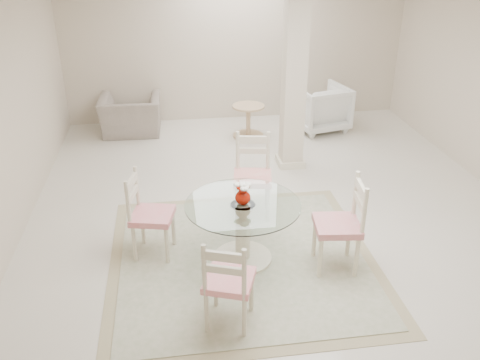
{
  "coord_description": "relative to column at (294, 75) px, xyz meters",
  "views": [
    {
      "loc": [
        -1.22,
        -5.41,
        3.17
      ],
      "look_at": [
        -0.56,
        -0.8,
        0.85
      ],
      "focal_mm": 38.0,
      "sensor_mm": 36.0,
      "label": 1
    }
  ],
  "objects": [
    {
      "name": "ground",
      "position": [
        -0.5,
        -1.3,
        -1.35
      ],
      "size": [
        7.0,
        7.0,
        0.0
      ],
      "primitive_type": "plane",
      "color": "silver",
      "rests_on": "ground"
    },
    {
      "name": "room_shell",
      "position": [
        -0.5,
        -1.3,
        0.51
      ],
      "size": [
        6.02,
        7.02,
        2.71
      ],
      "color": "beige",
      "rests_on": "ground"
    },
    {
      "name": "column",
      "position": [
        0.0,
        0.0,
        0.0
      ],
      "size": [
        0.3,
        0.3,
        2.7
      ],
      "primitive_type": "cube",
      "color": "beige",
      "rests_on": "ground"
    },
    {
      "name": "area_rug",
      "position": [
        -1.06,
        -2.3,
        -1.34
      ],
      "size": [
        2.79,
        2.79,
        0.02
      ],
      "color": "tan",
      "rests_on": "ground"
    },
    {
      "name": "dining_table",
      "position": [
        -1.06,
        -2.3,
        -1.01
      ],
      "size": [
        1.17,
        1.17,
        0.68
      ],
      "rotation": [
        0.0,
        0.0,
        -0.27
      ],
      "color": "beige",
      "rests_on": "ground"
    },
    {
      "name": "red_vase",
      "position": [
        -1.06,
        -2.3,
        -0.55
      ],
      "size": [
        0.18,
        0.17,
        0.24
      ],
      "color": "#A11304",
      "rests_on": "dining_table"
    },
    {
      "name": "dining_chair_east",
      "position": [
        -0.07,
        -2.57,
        -0.77
      ],
      "size": [
        0.49,
        0.49,
        1.11
      ],
      "rotation": [
        0.0,
        0.0,
        -1.69
      ],
      "color": "#F4E9C9",
      "rests_on": "ground"
    },
    {
      "name": "dining_chair_north",
      "position": [
        -0.79,
        -1.32,
        -0.76
      ],
      "size": [
        0.51,
        0.51,
        1.11
      ],
      "rotation": [
        0.0,
        0.0,
        -0.17
      ],
      "color": "beige",
      "rests_on": "ground"
    },
    {
      "name": "dining_chair_west",
      "position": [
        -2.04,
        -2.04,
        -0.8
      ],
      "size": [
        0.5,
        0.5,
        1.05
      ],
      "rotation": [
        0.0,
        0.0,
        1.35
      ],
      "color": "beige",
      "rests_on": "ground"
    },
    {
      "name": "dining_chair_south",
      "position": [
        -1.33,
        -3.28,
        -0.82
      ],
      "size": [
        0.52,
        0.52,
        1.01
      ],
      "rotation": [
        0.0,
        0.0,
        2.8
      ],
      "color": "beige",
      "rests_on": "ground"
    },
    {
      "name": "recliner_taupe",
      "position": [
        -2.38,
        1.63,
        -1.03
      ],
      "size": [
        1.02,
        0.9,
        0.65
      ],
      "primitive_type": "imported",
      "rotation": [
        0.0,
        0.0,
        3.11
      ],
      "color": "gray",
      "rests_on": "ground"
    },
    {
      "name": "armchair_white",
      "position": [
        0.84,
        1.38,
        -0.96
      ],
      "size": [
        1.0,
        1.02,
        0.78
      ],
      "primitive_type": "imported",
      "rotation": [
        0.0,
        0.0,
        3.37
      ],
      "color": "white",
      "rests_on": "ground"
    },
    {
      "name": "side_table",
      "position": [
        -0.44,
        1.18,
        -1.1
      ],
      "size": [
        0.53,
        0.53,
        0.55
      ],
      "color": "tan",
      "rests_on": "ground"
    }
  ]
}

